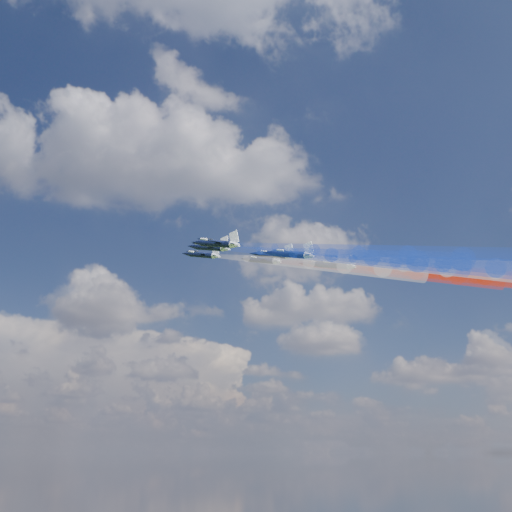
{
  "coord_description": "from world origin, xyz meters",
  "views": [
    {
      "loc": [
        -14.72,
        -151.72,
        127.48
      ],
      "look_at": [
        -7.61,
        -19.82,
        172.78
      ],
      "focal_mm": 40.41,
      "sensor_mm": 36.0,
      "label": 1
    }
  ],
  "objects": [
    {
      "name": "jet_lead",
      "position": [
        -21.21,
        -9.47,
        176.39
      ],
      "size": [
        17.67,
        17.32,
        8.5
      ],
      "primitive_type": null,
      "rotation": [
        0.26,
        -0.15,
        0.86
      ],
      "color": "black"
    },
    {
      "name": "trail_lead",
      "position": [
        3.81,
        -29.31,
        168.02
      ],
      "size": [
        44.33,
        37.11,
        18.69
      ],
      "primitive_type": null,
      "rotation": [
        0.26,
        -0.15,
        0.86
      ],
      "color": "silver"
    },
    {
      "name": "jet_inner_left",
      "position": [
        -18.8,
        -23.76,
        173.36
      ],
      "size": [
        17.67,
        17.32,
        8.5
      ],
      "primitive_type": null,
      "rotation": [
        0.26,
        -0.15,
        0.86
      ],
      "color": "black"
    },
    {
      "name": "trail_inner_left",
      "position": [
        6.22,
        -43.6,
        164.99
      ],
      "size": [
        44.33,
        37.11,
        18.69
      ],
      "primitive_type": null,
      "rotation": [
        0.26,
        -0.15,
        0.86
      ],
      "color": "blue"
    },
    {
      "name": "jet_inner_right",
      "position": [
        -5.44,
        -9.14,
        175.3
      ],
      "size": [
        17.67,
        17.32,
        8.5
      ],
      "primitive_type": null,
      "rotation": [
        0.26,
        -0.15,
        0.86
      ],
      "color": "black"
    },
    {
      "name": "trail_inner_right",
      "position": [
        19.58,
        -28.98,
        166.93
      ],
      "size": [
        44.33,
        37.11,
        18.69
      ],
      "primitive_type": null,
      "rotation": [
        0.26,
        -0.15,
        0.86
      ],
      "color": "red"
    },
    {
      "name": "jet_outer_left",
      "position": [
        -16.87,
        -38.79,
        168.84
      ],
      "size": [
        17.67,
        17.32,
        8.5
      ],
      "primitive_type": null,
      "rotation": [
        0.26,
        -0.15,
        0.86
      ],
      "color": "black"
    },
    {
      "name": "trail_outer_left",
      "position": [
        8.15,
        -58.64,
        160.47
      ],
      "size": [
        44.33,
        37.11,
        18.69
      ],
      "primitive_type": null,
      "rotation": [
        0.26,
        -0.15,
        0.86
      ],
      "color": "blue"
    },
    {
      "name": "jet_center_third",
      "position": [
        -3.71,
        -22.34,
        172.27
      ],
      "size": [
        17.67,
        17.32,
        8.5
      ],
      "primitive_type": null,
      "rotation": [
        0.26,
        -0.15,
        0.86
      ],
      "color": "black"
    },
    {
      "name": "trail_center_third",
      "position": [
        21.31,
        -42.18,
        163.9
      ],
      "size": [
        44.33,
        37.11,
        18.69
      ],
      "primitive_type": null,
      "rotation": [
        0.26,
        -0.15,
        0.86
      ],
      "color": "silver"
    },
    {
      "name": "jet_outer_right",
      "position": [
        10.06,
        -8.56,
        174.49
      ],
      "size": [
        17.67,
        17.32,
        8.5
      ],
      "primitive_type": null,
      "rotation": [
        0.26,
        -0.15,
        0.86
      ],
      "color": "black"
    },
    {
      "name": "trail_outer_right",
      "position": [
        35.08,
        -28.4,
        166.12
      ],
      "size": [
        44.33,
        37.11,
        18.69
      ],
      "primitive_type": null,
      "rotation": [
        0.26,
        -0.15,
        0.86
      ],
      "color": "red"
    },
    {
      "name": "jet_rear_left",
      "position": [
        -1.35,
        -36.81,
        167.47
      ],
      "size": [
        17.67,
        17.32,
        8.5
      ],
      "primitive_type": null,
      "rotation": [
        0.26,
        -0.15,
        0.86
      ],
      "color": "black"
    },
    {
      "name": "trail_rear_left",
      "position": [
        23.68,
        -56.66,
        159.1
      ],
      "size": [
        44.33,
        37.11,
        18.69
      ],
      "primitive_type": null,
      "rotation": [
        0.26,
        -0.15,
        0.86
      ],
      "color": "blue"
    },
    {
      "name": "jet_rear_right",
      "position": [
        10.58,
        -23.2,
        169.66
      ],
      "size": [
        17.67,
        17.32,
        8.5
      ],
      "primitive_type": null,
      "rotation": [
        0.26,
        -0.15,
        0.86
      ],
      "color": "black"
    },
    {
      "name": "trail_rear_right",
      "position": [
        35.61,
        -43.04,
        161.29
      ],
      "size": [
        44.33,
        37.11,
        18.69
      ],
      "primitive_type": null,
      "rotation": [
        0.26,
        -0.15,
        0.86
      ],
      "color": "red"
    }
  ]
}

